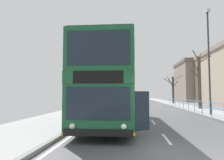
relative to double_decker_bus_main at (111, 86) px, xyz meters
name	(u,v)px	position (x,y,z in m)	size (l,w,h in m)	color
ground	(156,157)	(1.91, -6.83, -2.24)	(15.80, 140.00, 0.20)	#4D4D52
double_decker_bus_main	(111,86)	(0.00, 0.00, 0.00)	(3.40, 11.39, 4.35)	#19512D
pedestrian_railing_far_kerb	(202,105)	(7.07, 4.80, -1.42)	(0.05, 28.15, 1.08)	#598CC6
street_lamp_far_side	(209,54)	(7.70, 4.69, 2.85)	(0.28, 0.60, 8.73)	#38383D
bare_tree_far_00	(199,80)	(9.16, 11.68, 1.10)	(2.42, 2.79, 6.80)	#4C3D2D
bare_tree_far_01	(173,89)	(8.68, 24.18, 0.38)	(3.40, 3.40, 5.01)	#423328
background_building_00	(201,81)	(17.62, 36.80, 2.47)	(10.14, 11.73, 9.44)	slate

